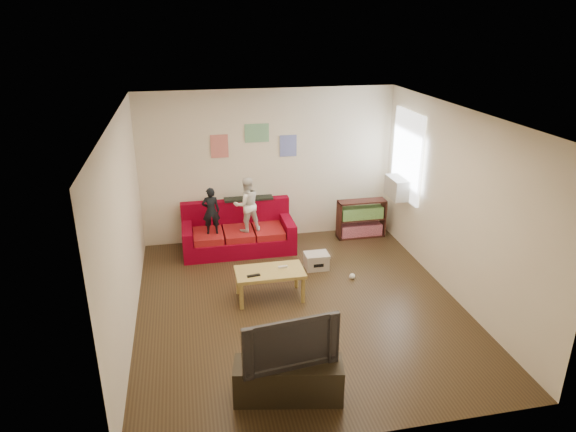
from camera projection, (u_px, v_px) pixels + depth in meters
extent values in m
cube|color=#3F2E1B|center=(299.00, 305.00, 7.29)|extent=(4.50, 5.00, 0.01)
cube|color=white|center=(301.00, 114.00, 6.30)|extent=(4.50, 5.00, 0.01)
cube|color=beige|center=(269.00, 166.00, 9.08)|extent=(4.50, 0.01, 2.70)
cube|color=beige|center=(364.00, 319.00, 4.51)|extent=(4.50, 0.01, 2.70)
cube|color=beige|center=(124.00, 230.00, 6.37)|extent=(0.01, 5.00, 2.70)
cube|color=beige|center=(456.00, 205.00, 7.22)|extent=(0.01, 5.00, 2.70)
cube|color=maroon|center=(239.00, 242.00, 8.94)|extent=(1.91, 0.86, 0.29)
cube|color=maroon|center=(236.00, 214.00, 9.11)|extent=(1.91, 0.17, 0.52)
cube|color=maroon|center=(187.00, 233.00, 8.68)|extent=(0.17, 0.86, 0.24)
cube|color=maroon|center=(287.00, 225.00, 9.01)|extent=(0.17, 0.86, 0.24)
cube|color=maroon|center=(208.00, 236.00, 8.71)|extent=(0.49, 0.65, 0.11)
cube|color=maroon|center=(239.00, 233.00, 8.81)|extent=(0.49, 0.65, 0.11)
cube|color=maroon|center=(269.00, 231.00, 8.91)|extent=(0.49, 0.65, 0.11)
cube|color=black|center=(249.00, 199.00, 9.05)|extent=(0.86, 0.21, 0.04)
imported|color=black|center=(211.00, 211.00, 8.52)|extent=(0.30, 0.20, 0.81)
imported|color=white|center=(247.00, 204.00, 8.61)|extent=(0.52, 0.44, 0.95)
cube|color=tan|center=(270.00, 272.00, 7.32)|extent=(0.98, 0.54, 0.05)
cylinder|color=tan|center=(241.00, 296.00, 7.12)|extent=(0.06, 0.06, 0.39)
cylinder|color=tan|center=(303.00, 290.00, 7.29)|extent=(0.06, 0.06, 0.39)
cylinder|color=tan|center=(238.00, 281.00, 7.52)|extent=(0.06, 0.06, 0.39)
cylinder|color=tan|center=(296.00, 276.00, 7.69)|extent=(0.06, 0.06, 0.39)
cube|color=black|center=(254.00, 276.00, 7.16)|extent=(0.19, 0.07, 0.02)
cube|color=silver|center=(283.00, 267.00, 7.39)|extent=(0.14, 0.05, 0.03)
cube|color=#3A1913|center=(339.00, 220.00, 9.34)|extent=(0.03, 0.26, 0.70)
cube|color=#3A1913|center=(383.00, 217.00, 9.50)|extent=(0.03, 0.26, 0.70)
cube|color=#3A1913|center=(360.00, 235.00, 9.55)|extent=(0.88, 0.26, 0.03)
cube|color=#3A1913|center=(362.00, 201.00, 9.30)|extent=(0.88, 0.26, 0.03)
cube|color=#3A1913|center=(361.00, 219.00, 9.42)|extent=(0.83, 0.26, 0.02)
cube|color=#8C3F52|center=(361.00, 230.00, 9.50)|extent=(0.77, 0.22, 0.21)
cube|color=#538C3F|center=(361.00, 213.00, 9.38)|extent=(0.77, 0.22, 0.21)
cube|color=white|center=(407.00, 156.00, 8.61)|extent=(0.04, 1.08, 1.48)
cube|color=#B7B2A3|center=(398.00, 188.00, 8.79)|extent=(0.28, 0.55, 0.35)
cube|color=#D87266|center=(219.00, 146.00, 8.76)|extent=(0.30, 0.01, 0.40)
cube|color=#72B27F|center=(257.00, 133.00, 8.80)|extent=(0.42, 0.01, 0.32)
cube|color=#727FCC|center=(288.00, 146.00, 9.00)|extent=(0.30, 0.01, 0.38)
cube|color=beige|center=(316.00, 262.00, 8.30)|extent=(0.37, 0.27, 0.22)
cube|color=beige|center=(317.00, 255.00, 8.25)|extent=(0.38, 0.29, 0.05)
cube|color=black|center=(319.00, 266.00, 8.16)|extent=(0.16, 0.00, 0.05)
cube|color=black|center=(288.00, 380.00, 5.45)|extent=(1.20, 0.59, 0.43)
imported|color=black|center=(288.00, 340.00, 5.27)|extent=(1.04, 0.26, 0.59)
sphere|color=silver|center=(352.00, 276.00, 7.98)|extent=(0.10, 0.10, 0.09)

